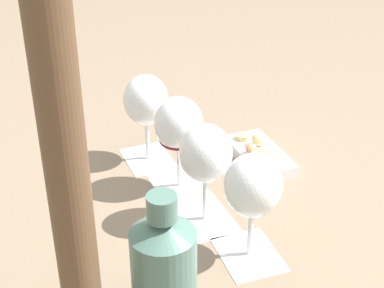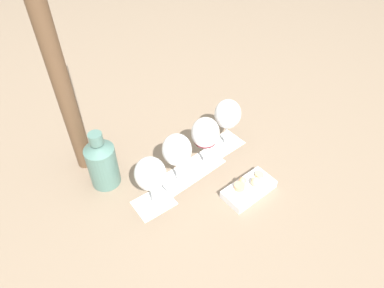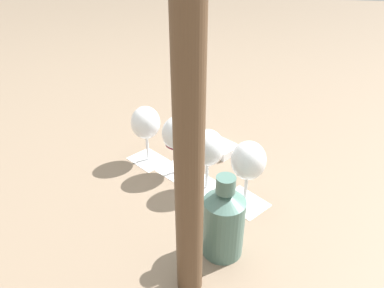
% 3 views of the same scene
% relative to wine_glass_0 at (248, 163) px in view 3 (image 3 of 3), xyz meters
% --- Properties ---
extents(ground_plane, '(8.00, 8.00, 0.00)m').
position_rel_wine_glass_0_xyz_m(ground_plane, '(0.16, -0.07, -0.12)').
color(ground_plane, '#7F6B56').
extents(tasting_card_0, '(0.15, 0.14, 0.00)m').
position_rel_wine_glass_0_xyz_m(tasting_card_0, '(0.00, 0.00, -0.12)').
color(tasting_card_0, white).
rests_on(tasting_card_0, ground_plane).
extents(tasting_card_1, '(0.15, 0.14, 0.00)m').
position_rel_wine_glass_0_xyz_m(tasting_card_1, '(0.11, -0.04, -0.12)').
color(tasting_card_1, white).
rests_on(tasting_card_1, ground_plane).
extents(tasting_card_2, '(0.14, 0.14, 0.00)m').
position_rel_wine_glass_0_xyz_m(tasting_card_2, '(0.20, -0.10, -0.12)').
color(tasting_card_2, white).
rests_on(tasting_card_2, ground_plane).
extents(tasting_card_3, '(0.15, 0.14, 0.00)m').
position_rel_wine_glass_0_xyz_m(tasting_card_3, '(0.31, -0.15, -0.12)').
color(tasting_card_3, white).
rests_on(tasting_card_3, ground_plane).
extents(wine_glass_0, '(0.09, 0.09, 0.18)m').
position_rel_wine_glass_0_xyz_m(wine_glass_0, '(0.00, 0.00, 0.00)').
color(wine_glass_0, white).
rests_on(wine_glass_0, tasting_card_0).
extents(wine_glass_1, '(0.09, 0.09, 0.18)m').
position_rel_wine_glass_0_xyz_m(wine_glass_1, '(0.11, -0.04, 0.00)').
color(wine_glass_1, white).
rests_on(wine_glass_1, tasting_card_1).
extents(wine_glass_2, '(0.09, 0.09, 0.18)m').
position_rel_wine_glass_0_xyz_m(wine_glass_2, '(0.20, -0.10, 0.00)').
color(wine_glass_2, white).
rests_on(wine_glass_2, tasting_card_2).
extents(wine_glass_3, '(0.09, 0.09, 0.18)m').
position_rel_wine_glass_0_xyz_m(wine_glass_3, '(0.31, -0.15, 0.00)').
color(wine_glass_3, white).
rests_on(wine_glass_3, tasting_card_3).
extents(ceramic_vase, '(0.09, 0.09, 0.20)m').
position_rel_wine_glass_0_xyz_m(ceramic_vase, '(0.04, 0.17, -0.04)').
color(ceramic_vase, '#4C7066').
rests_on(ceramic_vase, ground_plane).
extents(snack_dish, '(0.18, 0.16, 0.05)m').
position_rel_wine_glass_0_xyz_m(snack_dish, '(0.12, -0.26, -0.11)').
color(snack_dish, silver).
rests_on(snack_dish, ground_plane).
extents(umbrella_pole, '(0.05, 0.05, 0.74)m').
position_rel_wine_glass_0_xyz_m(umbrella_pole, '(0.09, 0.28, 0.25)').
color(umbrella_pole, brown).
rests_on(umbrella_pole, ground_plane).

